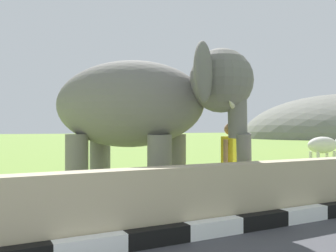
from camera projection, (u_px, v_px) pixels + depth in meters
name	position (u px, v px, depth m)	size (l,w,h in m)	color
barrier_parapet	(155.00, 203.00, 5.13)	(28.00, 0.36, 1.00)	tan
elephant	(144.00, 107.00, 7.06)	(3.82, 3.85, 3.00)	slate
person_handler	(230.00, 160.00, 7.21)	(0.58, 0.45, 1.66)	navy
cow_near	(323.00, 146.00, 14.46)	(1.89, 0.63, 1.23)	beige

